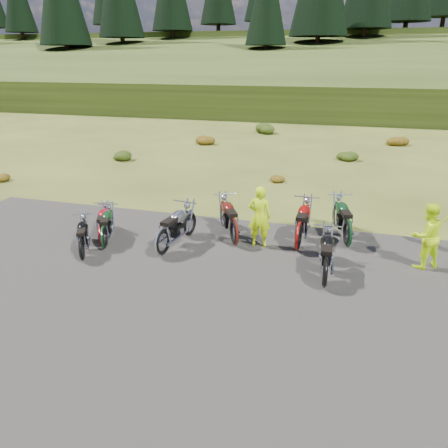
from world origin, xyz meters
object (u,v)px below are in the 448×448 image
(motorcycle_0, at_px, (83,261))
(person_middle, at_px, (259,218))
(motorcycle_3, at_px, (163,256))
(motorcycle_7, at_px, (346,247))

(motorcycle_0, distance_m, person_middle, 5.01)
(motorcycle_3, height_order, motorcycle_7, motorcycle_7)
(motorcycle_0, height_order, motorcycle_3, motorcycle_3)
(motorcycle_3, height_order, person_middle, person_middle)
(motorcycle_3, bearing_deg, motorcycle_7, -58.99)
(motorcycle_0, distance_m, motorcycle_3, 2.16)
(motorcycle_7, bearing_deg, motorcycle_3, 98.41)
(motorcycle_7, bearing_deg, motorcycle_0, 98.86)
(motorcycle_0, xyz_separation_m, motorcycle_7, (6.85, 2.93, 0.00))
(motorcycle_7, bearing_deg, person_middle, 90.86)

